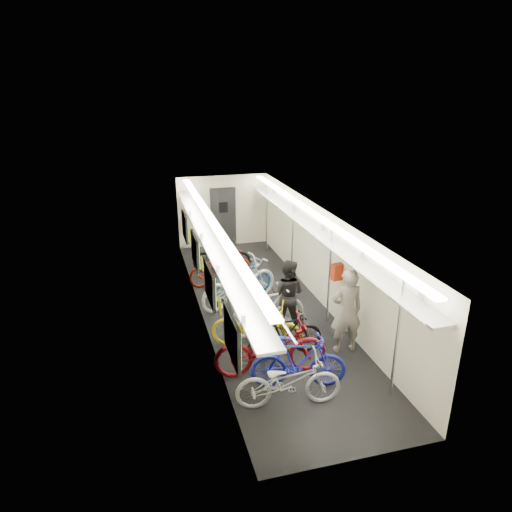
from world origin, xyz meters
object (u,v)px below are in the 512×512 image
bicycle_0 (289,381)px  passenger_near (346,311)px  backpack (338,272)px  bicycle_1 (299,362)px  passenger_mid (287,294)px

bicycle_0 → passenger_near: 2.18m
passenger_near → backpack: 1.22m
bicycle_1 → backpack: size_ratio=4.55×
bicycle_0 → passenger_mid: bearing=-11.1°
bicycle_1 → backpack: bearing=-25.2°
bicycle_0 → passenger_near: bearing=-44.2°
backpack → bicycle_1: bearing=-140.2°
passenger_near → backpack: bearing=-101.9°
bicycle_0 → passenger_near: passenger_near is taller
passenger_near → passenger_mid: (-0.82, 1.25, -0.10)m
passenger_near → backpack: (0.29, 1.12, 0.37)m
backpack → bicycle_0: bearing=-140.0°
bicycle_1 → passenger_mid: passenger_mid is taller
bicycle_1 → passenger_near: size_ratio=0.95×
passenger_near → backpack: passenger_near is taller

